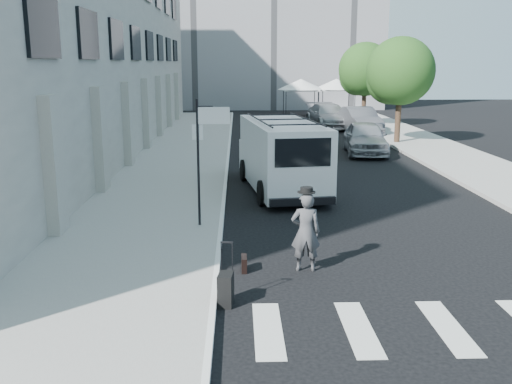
{
  "coord_description": "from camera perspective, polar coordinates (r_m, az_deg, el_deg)",
  "views": [
    {
      "loc": [
        -1.51,
        -12.23,
        4.6
      ],
      "look_at": [
        -1.05,
        2.24,
        1.3
      ],
      "focal_mm": 40.0,
      "sensor_mm": 36.0,
      "label": 1
    }
  ],
  "objects": [
    {
      "name": "tree_near",
      "position": [
        33.62,
        14.0,
        11.4
      ],
      "size": [
        3.8,
        3.83,
        6.03
      ],
      "color": "black",
      "rests_on": "ground"
    },
    {
      "name": "suitcase",
      "position": [
        11.17,
        -3.05,
        -9.67
      ],
      "size": [
        0.33,
        0.47,
        1.22
      ],
      "rotation": [
        0.0,
        0.0,
        -0.13
      ],
      "color": "black",
      "rests_on": "ground"
    },
    {
      "name": "ground",
      "position": [
        13.16,
        4.91,
        -7.67
      ],
      "size": [
        120.0,
        120.0,
        0.0
      ],
      "primitive_type": "plane",
      "color": "black",
      "rests_on": "ground"
    },
    {
      "name": "tree_far",
      "position": [
        42.36,
        10.68,
        11.78
      ],
      "size": [
        3.8,
        3.83,
        6.03
      ],
      "color": "black",
      "rests_on": "ground"
    },
    {
      "name": "sidewalk_left",
      "position": [
        28.73,
        -7.29,
        3.67
      ],
      "size": [
        4.5,
        48.0,
        0.15
      ],
      "primitive_type": "cube",
      "color": "gray",
      "rests_on": "ground"
    },
    {
      "name": "parked_car_c",
      "position": [
        41.52,
        7.27,
        7.56
      ],
      "size": [
        3.0,
        6.12,
        1.71
      ],
      "primitive_type": "imported",
      "rotation": [
        0.0,
        0.0,
        0.1
      ],
      "color": "#96989D",
      "rests_on": "ground"
    },
    {
      "name": "building_left",
      "position": [
        31.87,
        -20.78,
        14.55
      ],
      "size": [
        10.0,
        44.0,
        12.0
      ],
      "primitive_type": "cube",
      "color": "gray",
      "rests_on": "ground"
    },
    {
      "name": "sign_pole",
      "position": [
        15.58,
        -4.99,
        5.61
      ],
      "size": [
        1.03,
        0.07,
        3.5
      ],
      "color": "black",
      "rests_on": "sidewalk_left"
    },
    {
      "name": "tent_right",
      "position": [
        51.51,
        8.05,
        10.61
      ],
      "size": [
        4.0,
        4.0,
        3.2
      ],
      "color": "black",
      "rests_on": "ground"
    },
    {
      "name": "parked_car_a",
      "position": [
        29.79,
        10.86,
        5.36
      ],
      "size": [
        2.45,
        5.1,
        1.68
      ],
      "primitive_type": "imported",
      "rotation": [
        0.0,
        0.0,
        -0.1
      ],
      "color": "#97989E",
      "rests_on": "ground"
    },
    {
      "name": "cargo_van",
      "position": [
        20.83,
        2.52,
        3.72
      ],
      "size": [
        3.07,
        7.0,
        2.53
      ],
      "rotation": [
        0.0,
        0.0,
        0.13
      ],
      "color": "silver",
      "rests_on": "ground"
    },
    {
      "name": "tent_left",
      "position": [
        50.57,
        4.51,
        10.66
      ],
      "size": [
        4.0,
        4.0,
        3.2
      ],
      "color": "black",
      "rests_on": "ground"
    },
    {
      "name": "businessman",
      "position": [
        12.8,
        4.99,
        -4.0
      ],
      "size": [
        0.68,
        0.47,
        1.81
      ],
      "primitive_type": "imported",
      "rotation": [
        0.0,
        0.0,
        3.09
      ],
      "color": "#3F3F42",
      "rests_on": "ground"
    },
    {
      "name": "briefcase",
      "position": [
        12.95,
        -1.19,
        -7.17
      ],
      "size": [
        0.12,
        0.44,
        0.34
      ],
      "primitive_type": "cube",
      "rotation": [
        0.0,
        0.0,
        0.01
      ],
      "color": "black",
      "rests_on": "ground"
    },
    {
      "name": "parked_car_b",
      "position": [
        38.71,
        10.32,
        7.08
      ],
      "size": [
        2.3,
        5.35,
        1.71
      ],
      "primitive_type": "imported",
      "rotation": [
        0.0,
        0.0,
        0.09
      ],
      "color": "#4E4F55",
      "rests_on": "ground"
    },
    {
      "name": "sidewalk_right",
      "position": [
        34.2,
        16.15,
        4.73
      ],
      "size": [
        4.0,
        56.0,
        0.15
      ],
      "primitive_type": "cube",
      "color": "gray",
      "rests_on": "ground"
    }
  ]
}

